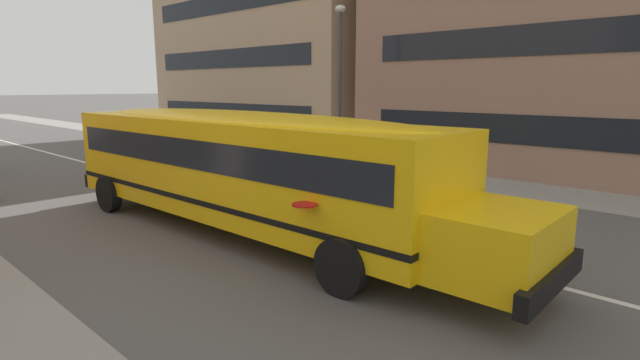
{
  "coord_description": "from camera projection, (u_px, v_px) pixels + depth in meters",
  "views": [
    {
      "loc": [
        10.98,
        -8.86,
        3.52
      ],
      "look_at": [
        3.47,
        -0.88,
        1.4
      ],
      "focal_mm": 27.41,
      "sensor_mm": 36.0,
      "label": 1
    }
  ],
  "objects": [
    {
      "name": "sidewalk_far",
      "position": [
        404.0,
        173.0,
        20.0
      ],
      "size": [
        120.0,
        3.0,
        0.01
      ],
      "primitive_type": "cube",
      "color": "gray",
      "rests_on": "ground_plane"
    },
    {
      "name": "ground_plane",
      "position": [
        255.0,
        207.0,
        14.39
      ],
      "size": [
        400.0,
        400.0,
        0.0
      ],
      "primitive_type": "plane",
      "color": "#54514F"
    },
    {
      "name": "school_bus",
      "position": [
        245.0,
        162.0,
        11.55
      ],
      "size": [
        13.16,
        3.13,
        2.93
      ],
      "rotation": [
        0.0,
        0.0,
        0.03
      ],
      "color": "yellow",
      "rests_on": "ground_plane"
    },
    {
      "name": "street_lamp",
      "position": [
        340.0,
        66.0,
        20.66
      ],
      "size": [
        0.44,
        0.44,
        6.8
      ],
      "color": "#38383D",
      "rests_on": "ground_plane"
    },
    {
      "name": "lane_centreline",
      "position": [
        255.0,
        207.0,
        14.39
      ],
      "size": [
        110.0,
        0.16,
        0.01
      ],
      "primitive_type": "cube",
      "color": "silver",
      "rests_on": "ground_plane"
    },
    {
      "name": "parked_car_grey_by_lamppost",
      "position": [
        169.0,
        134.0,
        27.26
      ],
      "size": [
        3.99,
        2.07,
        1.64
      ],
      "rotation": [
        0.0,
        0.0,
        -0.06
      ],
      "color": "gray",
      "rests_on": "ground_plane"
    },
    {
      "name": "apartment_block_far_left",
      "position": [
        288.0,
        13.0,
        32.52
      ],
      "size": [
        17.03,
        10.23,
        16.5
      ],
      "color": "tan",
      "rests_on": "ground_plane"
    }
  ]
}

